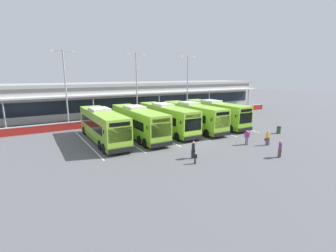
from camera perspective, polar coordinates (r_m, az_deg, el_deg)
ground_plane at (r=27.85m, az=6.16°, el=-3.95°), size 200.00×200.00×0.00m
terminal_building at (r=51.06m, az=-12.44°, el=6.51°), size 70.00×13.00×6.00m
red_barrier_wall at (r=39.93m, az=-6.50°, el=1.71°), size 60.00×0.40×1.10m
coach_bus_leftmost at (r=28.98m, az=-15.04°, el=-0.03°), size 3.02×12.19×3.78m
coach_bus_left_centre at (r=30.10m, az=-7.04°, el=0.73°), size 3.02×12.19×3.78m
coach_bus_centre at (r=32.59m, az=-0.33°, el=1.68°), size 3.02×12.19×3.78m
coach_bus_right_centre at (r=34.46m, az=5.83°, el=2.18°), size 3.02×12.19×3.78m
coach_bus_rightmost at (r=37.52m, az=10.95°, el=2.82°), size 3.02×12.19×3.78m
bay_stripe_far_west at (r=28.88m, az=-18.43°, el=-3.92°), size 0.14×13.00×0.01m
bay_stripe_west at (r=30.01m, az=-10.60°, el=-2.91°), size 0.14×13.00×0.01m
bay_stripe_mid_west at (r=31.66m, az=-3.48°, el=-1.95°), size 0.14×13.00×0.01m
bay_stripe_centre at (r=33.76m, az=2.85°, el=-1.07°), size 0.14×13.00×0.01m
bay_stripe_mid_east at (r=36.22m, az=8.37°, el=-0.28°), size 0.14×13.00×0.01m
bay_stripe_east at (r=38.98m, az=13.15°, el=0.39°), size 0.14×13.00×0.01m
pedestrian_with_handbag at (r=28.77m, az=22.34°, el=-2.51°), size 0.63×0.38×1.62m
pedestrian_in_dark_coat at (r=22.60m, az=5.97°, el=-5.41°), size 0.49×0.38×1.62m
pedestrian_child at (r=21.36m, az=6.39°, el=-7.40°), size 0.28×0.27×1.00m
pedestrian_near_bin at (r=28.18m, az=18.00°, el=-2.45°), size 0.42×0.47×1.62m
pedestrian_approaching_bus at (r=25.02m, az=24.77°, el=-4.76°), size 0.46×0.43×1.62m
lamp_post_west at (r=38.04m, az=-22.91°, el=9.05°), size 3.24×0.28×11.00m
lamp_post_centre at (r=40.94m, az=-7.37°, el=10.02°), size 3.24×0.28×11.00m
lamp_post_east at (r=45.89m, az=4.59°, el=10.27°), size 3.24×0.28×11.00m
litter_bin at (r=35.20m, az=24.52°, el=-0.83°), size 0.54×0.54×0.93m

